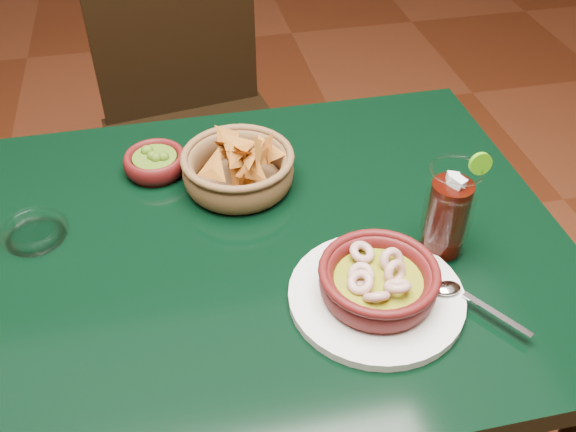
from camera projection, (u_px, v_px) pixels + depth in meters
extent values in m
cube|color=black|center=(202.00, 257.00, 1.05)|extent=(1.20, 0.80, 0.04)
cylinder|color=black|center=(411.00, 239.00, 1.64)|extent=(0.06, 0.06, 0.71)
cube|color=black|center=(204.00, 153.00, 1.69)|extent=(0.52, 0.52, 0.04)
cylinder|color=black|center=(159.00, 287.00, 1.66)|extent=(0.04, 0.04, 0.49)
cylinder|color=black|center=(299.00, 249.00, 1.77)|extent=(0.04, 0.04, 0.49)
cylinder|color=black|center=(130.00, 198.00, 1.94)|extent=(0.04, 0.04, 0.49)
cylinder|color=black|center=(253.00, 170.00, 2.05)|extent=(0.04, 0.04, 0.49)
cube|color=black|center=(174.00, 28.00, 1.67)|extent=(0.44, 0.10, 0.48)
cylinder|color=silver|center=(376.00, 296.00, 0.95)|extent=(0.26, 0.26, 0.01)
cylinder|color=#430C0C|center=(377.00, 291.00, 0.95)|extent=(0.15, 0.15, 0.01)
torus|color=#430C0C|center=(378.00, 282.00, 0.93)|extent=(0.20, 0.20, 0.04)
torus|color=#430C0C|center=(379.00, 271.00, 0.92)|extent=(0.18, 0.18, 0.01)
cylinder|color=olive|center=(378.00, 281.00, 0.93)|extent=(0.13, 0.13, 0.01)
torus|color=tan|center=(395.00, 273.00, 0.93)|extent=(0.06, 0.04, 0.05)
torus|color=tan|center=(392.00, 260.00, 0.95)|extent=(0.05, 0.04, 0.05)
torus|color=tan|center=(362.00, 252.00, 0.96)|extent=(0.06, 0.06, 0.03)
torus|color=tan|center=(361.00, 275.00, 0.93)|extent=(0.04, 0.04, 0.04)
torus|color=tan|center=(360.00, 282.00, 0.91)|extent=(0.05, 0.05, 0.04)
torus|color=tan|center=(377.00, 297.00, 0.90)|extent=(0.05, 0.04, 0.04)
torus|color=tan|center=(397.00, 286.00, 0.90)|extent=(0.06, 0.06, 0.04)
cube|color=silver|center=(497.00, 314.00, 0.91)|extent=(0.07, 0.10, 0.00)
ellipsoid|color=silver|center=(447.00, 288.00, 0.95)|extent=(0.04, 0.03, 0.01)
cylinder|color=brown|center=(239.00, 183.00, 1.17)|extent=(0.17, 0.17, 0.01)
torus|color=brown|center=(238.00, 170.00, 1.15)|extent=(0.23, 0.23, 0.06)
torus|color=brown|center=(237.00, 157.00, 1.13)|extent=(0.20, 0.20, 0.01)
cone|color=#B1651F|center=(266.00, 152.00, 1.13)|extent=(0.09, 0.06, 0.07)
cone|color=#B1651F|center=(237.00, 157.00, 1.11)|extent=(0.06, 0.10, 0.09)
cone|color=#B1651F|center=(213.00, 168.00, 1.10)|extent=(0.08, 0.09, 0.07)
cone|color=#B1651F|center=(243.00, 153.00, 1.12)|extent=(0.08, 0.09, 0.06)
cone|color=#B1651F|center=(239.00, 186.00, 1.12)|extent=(0.06, 0.08, 0.08)
cone|color=#B1651F|center=(232.00, 148.00, 1.18)|extent=(0.06, 0.09, 0.09)
cone|color=#B1651F|center=(260.00, 154.00, 1.16)|extent=(0.05, 0.09, 0.10)
cone|color=#B1651F|center=(240.00, 158.00, 1.13)|extent=(0.06, 0.09, 0.10)
cone|color=#B1651F|center=(252.00, 169.00, 1.10)|extent=(0.07, 0.08, 0.08)
cone|color=#B1651F|center=(267.00, 148.00, 1.12)|extent=(0.03, 0.08, 0.08)
cone|color=#B1651F|center=(244.00, 155.00, 1.17)|extent=(0.07, 0.06, 0.08)
cone|color=#B1651F|center=(236.00, 147.00, 1.10)|extent=(0.10, 0.06, 0.09)
cone|color=#B1651F|center=(229.00, 146.00, 1.12)|extent=(0.10, 0.06, 0.09)
cone|color=#B1651F|center=(240.00, 154.00, 1.11)|extent=(0.10, 0.06, 0.08)
cone|color=#B1651F|center=(251.00, 155.00, 1.10)|extent=(0.06, 0.09, 0.07)
cone|color=#B1651F|center=(239.00, 155.00, 1.16)|extent=(0.07, 0.08, 0.07)
cone|color=#B1651F|center=(261.00, 152.00, 1.09)|extent=(0.07, 0.07, 0.09)
cone|color=#B1651F|center=(251.00, 170.00, 1.13)|extent=(0.08, 0.07, 0.09)
cone|color=#B1651F|center=(224.00, 146.00, 1.13)|extent=(0.06, 0.10, 0.09)
cone|color=#B1651F|center=(233.00, 150.00, 1.13)|extent=(0.04, 0.10, 0.10)
cone|color=#B1651F|center=(243.00, 171.00, 1.14)|extent=(0.05, 0.09, 0.10)
cone|color=#B1651F|center=(241.00, 179.00, 1.13)|extent=(0.09, 0.05, 0.10)
cone|color=#B1651F|center=(229.00, 149.00, 1.13)|extent=(0.07, 0.09, 0.07)
cone|color=#B1651F|center=(230.00, 137.00, 1.15)|extent=(0.07, 0.08, 0.07)
cylinder|color=#430C0C|center=(157.00, 170.00, 1.20)|extent=(0.10, 0.10, 0.01)
torus|color=#430C0C|center=(155.00, 162.00, 1.18)|extent=(0.14, 0.14, 0.04)
cylinder|color=#2F4F0D|center=(155.00, 159.00, 1.18)|extent=(0.08, 0.08, 0.01)
sphere|color=#2F4F0D|center=(164.00, 157.00, 1.17)|extent=(0.02, 0.02, 0.02)
sphere|color=#2F4F0D|center=(146.00, 151.00, 1.19)|extent=(0.02, 0.02, 0.02)
sphere|color=#2F4F0D|center=(153.00, 156.00, 1.17)|extent=(0.02, 0.02, 0.02)
sphere|color=#2F4F0D|center=(156.00, 158.00, 1.17)|extent=(0.02, 0.02, 0.02)
sphere|color=#2F4F0D|center=(148.00, 151.00, 1.19)|extent=(0.02, 0.02, 0.02)
cylinder|color=white|center=(440.00, 248.00, 1.04)|extent=(0.07, 0.07, 0.01)
torus|color=white|center=(448.00, 211.00, 0.99)|extent=(0.16, 0.16, 0.09)
cylinder|color=black|center=(447.00, 218.00, 0.99)|extent=(0.06, 0.06, 0.13)
cube|color=silver|center=(458.00, 191.00, 0.96)|extent=(0.03, 0.03, 0.03)
cube|color=silver|center=(461.00, 191.00, 0.96)|extent=(0.03, 0.03, 0.03)
cube|color=silver|center=(458.00, 184.00, 0.95)|extent=(0.03, 0.03, 0.02)
cube|color=silver|center=(453.00, 179.00, 0.96)|extent=(0.02, 0.02, 0.02)
cube|color=silver|center=(445.00, 199.00, 0.97)|extent=(0.03, 0.03, 0.03)
torus|color=white|center=(457.00, 170.00, 0.93)|extent=(0.08, 0.08, 0.00)
cylinder|color=#3E8A0C|center=(480.00, 164.00, 0.94)|extent=(0.03, 0.01, 0.04)
cylinder|color=white|center=(36.00, 236.00, 1.06)|extent=(0.10, 0.10, 0.01)
torus|color=white|center=(34.00, 231.00, 1.05)|extent=(0.12, 0.12, 0.03)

